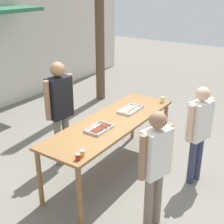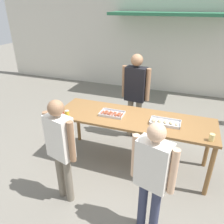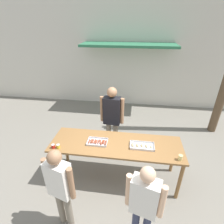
% 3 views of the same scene
% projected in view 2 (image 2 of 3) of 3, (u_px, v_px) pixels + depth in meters
% --- Properties ---
extents(ground_plane, '(24.00, 24.00, 0.00)m').
position_uv_depth(ground_plane, '(131.00, 162.00, 4.08)').
color(ground_plane, slate).
extents(building_facade_back, '(12.00, 1.11, 4.50)m').
position_uv_depth(building_facade_back, '(170.00, 18.00, 6.41)').
color(building_facade_back, beige).
rests_on(building_facade_back, ground).
extents(serving_table, '(2.66, 0.84, 0.94)m').
position_uv_depth(serving_table, '(133.00, 123.00, 3.70)').
color(serving_table, brown).
rests_on(serving_table, ground).
extents(food_tray_sausages, '(0.41, 0.27, 0.04)m').
position_uv_depth(food_tray_sausages, '(112.00, 114.00, 3.74)').
color(food_tray_sausages, silver).
rests_on(food_tray_sausages, serving_table).
extents(food_tray_buns, '(0.48, 0.25, 0.06)m').
position_uv_depth(food_tray_buns, '(164.00, 122.00, 3.47)').
color(food_tray_buns, silver).
rests_on(food_tray_buns, serving_table).
extents(condiment_jar_mustard, '(0.07, 0.07, 0.08)m').
position_uv_depth(condiment_jar_mustard, '(62.00, 112.00, 3.74)').
color(condiment_jar_mustard, '#B22319').
rests_on(condiment_jar_mustard, serving_table).
extents(condiment_jar_ketchup, '(0.07, 0.07, 0.08)m').
position_uv_depth(condiment_jar_ketchup, '(67.00, 113.00, 3.72)').
color(condiment_jar_ketchup, gold).
rests_on(condiment_jar_ketchup, serving_table).
extents(beer_cup, '(0.07, 0.07, 0.10)m').
position_uv_depth(beer_cup, '(212.00, 137.00, 3.02)').
color(beer_cup, '#DBC67A').
rests_on(beer_cup, serving_table).
extents(person_server_behind_table, '(0.59, 0.26, 1.81)m').
position_uv_depth(person_server_behind_table, '(135.00, 90.00, 4.41)').
color(person_server_behind_table, '#756B5B').
rests_on(person_server_behind_table, ground).
extents(person_customer_holding_hotdog, '(0.52, 0.30, 1.61)m').
position_uv_depth(person_customer_holding_hotdog, '(60.00, 144.00, 2.92)').
color(person_customer_holding_hotdog, '#756B5B').
rests_on(person_customer_holding_hotdog, ground).
extents(person_customer_with_cup, '(0.53, 0.30, 1.58)m').
position_uv_depth(person_customer_with_cup, '(152.00, 172.00, 2.47)').
color(person_customer_with_cup, '#333851').
rests_on(person_customer_with_cup, ground).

